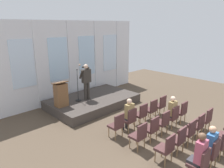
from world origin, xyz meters
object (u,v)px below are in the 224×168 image
audience_r1_c3 (171,110)px  audience_r0_c1 (128,113)px  chair_r3_c1 (211,152)px  chair_r0_c1 (130,118)px  chair_r1_c3 (173,116)px  chair_r2_c1 (178,138)px  lectern (61,94)px  audience_r3_c0 (199,154)px  chair_r0_c4 (161,104)px  chair_r0_c3 (151,108)px  chair_r2_c2 (189,131)px  chair_r0_c2 (141,113)px  audience_r3_c1 (209,145)px  chair_r2_c4 (206,118)px  speaker (86,79)px  chair_r1_c1 (152,127)px  chair_r1_c2 (163,121)px  chair_r1_c0 (139,135)px  chair_r3_c0 (201,163)px  chair_r1_c4 (181,111)px  chair_r2_c0 (166,147)px  chair_r2_c3 (198,124)px  chair_r0_c0 (117,124)px  chair_r3_c2 (220,142)px  mic_stand (78,94)px

audience_r1_c3 → audience_r0_c1: bearing=144.1°
audience_r0_c1 → chair_r3_c1: bearing=-90.0°
chair_r0_c1 → audience_r1_c3: bearing=-33.6°
chair_r1_c3 → chair_r2_c1: bearing=-144.1°
lectern → audience_r3_c0: size_ratio=0.84×
chair_r0_c4 → chair_r0_c3: bearing=180.0°
chair_r2_c2 → chair_r0_c2: bearing=90.0°
audience_r3_c1 → chair_r3_c1: bearing=-90.0°
chair_r2_c4 → audience_r3_c0: 2.94m
speaker → chair_r0_c3: size_ratio=1.85×
chair_r1_c1 → chair_r1_c2: same height
lectern → chair_r2_c4: size_ratio=1.23×
chair_r1_c1 → speaker: bearing=85.7°
chair_r1_c0 → chair_r3_c0: (0.00, -2.01, 0.00)m
chair_r1_c2 → chair_r2_c1: same height
chair_r1_c4 → chair_r3_c1: (-2.09, -2.01, 0.00)m
chair_r2_c4 → audience_r3_c1: size_ratio=0.72×
chair_r2_c0 → audience_r3_c0: (0.00, -0.93, 0.23)m
lectern → chair_r1_c3: bearing=-59.5°
chair_r3_c1 → audience_r3_c1: audience_r3_c1 is taller
chair_r0_c3 → chair_r2_c3: bearing=-90.0°
chair_r0_c1 → audience_r3_c1: audience_r3_c1 is taller
chair_r2_c1 → chair_r2_c3: 1.39m
chair_r0_c0 → audience_r0_c1: audience_r0_c1 is taller
chair_r0_c0 → audience_r0_c1: 0.73m
chair_r3_c2 → chair_r1_c1: bearing=109.1°
chair_r2_c0 → chair_r3_c1: bearing=-55.3°
chair_r0_c0 → chair_r0_c1: (0.70, 0.00, 0.00)m
speaker → chair_r1_c3: bearing=-75.0°
chair_r2_c0 → chair_r2_c3: bearing=0.0°
chair_r2_c3 → chair_r3_c2: 1.22m
chair_r1_c4 → chair_r3_c0: size_ratio=1.00×
chair_r1_c2 → audience_r1_c3: size_ratio=0.71×
mic_stand → chair_r1_c0: mic_stand is taller
speaker → audience_r3_c1: (-0.30, -6.00, -0.72)m
chair_r0_c3 → chair_r3_c2: bearing=-103.0°
chair_r2_c3 → chair_r2_c4: size_ratio=1.00×
chair_r0_c3 → audience_r1_c3: bearing=-90.0°
chair_r1_c3 → audience_r0_c1: bearing=142.0°
chair_r0_c1 → chair_r2_c1: 2.01m
chair_r2_c1 → chair_r2_c2: same height
audience_r0_c1 → chair_r2_c3: size_ratio=1.40×
chair_r1_c4 → chair_r1_c2: bearing=180.0°
chair_r1_c0 → chair_r2_c3: size_ratio=1.00×
audience_r0_c1 → chair_r2_c4: (2.09, -2.10, -0.20)m
chair_r1_c0 → chair_r2_c1: same height
audience_r0_c1 → chair_r2_c4: audience_r0_c1 is taller
chair_r1_c0 → chair_r1_c2: 1.39m
chair_r0_c3 → audience_r3_c0: 3.61m
mic_stand → lectern: bearing=-177.5°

